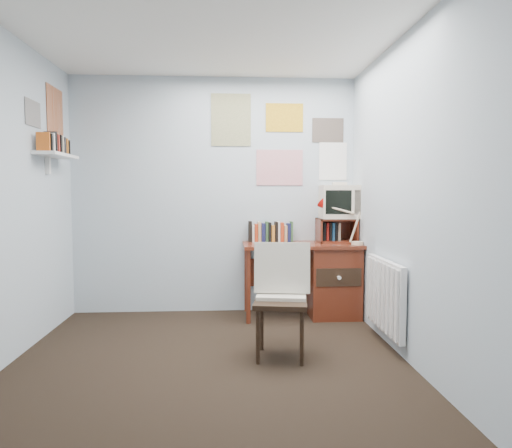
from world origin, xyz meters
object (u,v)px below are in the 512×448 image
(radiator, at_px, (385,295))
(tv_riser, at_px, (336,230))
(desk_chair, at_px, (281,303))
(crt_tv, at_px, (339,200))
(wall_shelf, at_px, (57,155))
(desk, at_px, (327,277))
(desk_lamp, at_px, (358,224))

(radiator, bearing_deg, tv_riser, 99.28)
(desk_chair, height_order, crt_tv, crt_tv)
(radiator, distance_m, wall_shelf, 3.15)
(desk, distance_m, crt_tv, 0.82)
(tv_riser, relative_size, wall_shelf, 0.65)
(radiator, bearing_deg, desk_lamp, 91.47)
(desk_chair, height_order, wall_shelf, wall_shelf)
(tv_riser, height_order, wall_shelf, wall_shelf)
(crt_tv, height_order, radiator, crt_tv)
(radiator, bearing_deg, wall_shelf, 169.11)
(desk, xyz_separation_m, radiator, (0.29, -0.93, 0.01))
(desk_lamp, distance_m, wall_shelf, 2.92)
(tv_riser, height_order, radiator, tv_riser)
(tv_riser, height_order, crt_tv, crt_tv)
(desk_lamp, height_order, tv_riser, desk_lamp)
(crt_tv, xyz_separation_m, wall_shelf, (-2.72, -0.51, 0.42))
(desk_chair, xyz_separation_m, tv_riser, (0.74, 1.29, 0.45))
(desk, bearing_deg, wall_shelf, -171.60)
(desk, relative_size, radiator, 1.50)
(wall_shelf, bearing_deg, crt_tv, 10.61)
(tv_riser, bearing_deg, wall_shelf, -169.68)
(tv_riser, xyz_separation_m, radiator, (0.17, -1.04, -0.47))
(desk_chair, bearing_deg, desk_lamp, 58.62)
(radiator, height_order, wall_shelf, wall_shelf)
(tv_riser, bearing_deg, desk_lamp, -60.31)
(desk_chair, distance_m, crt_tv, 1.70)
(desk, height_order, wall_shelf, wall_shelf)
(tv_riser, distance_m, radiator, 1.15)
(wall_shelf, bearing_deg, radiator, -10.89)
(desk_lamp, distance_m, radiator, 0.95)
(desk_lamp, height_order, wall_shelf, wall_shelf)
(crt_tv, relative_size, radiator, 0.50)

